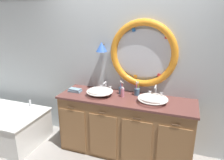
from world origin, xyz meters
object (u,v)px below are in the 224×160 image
object	(u,v)px
toothbrush_holder_right	(137,91)
folded_hand_towel	(75,90)
toothbrush_holder_left	(121,90)
soap_dispenser	(123,92)
sink_basin_left	(100,91)
sink_basin_right	(153,99)

from	to	relation	value
toothbrush_holder_right	folded_hand_towel	world-z (taller)	toothbrush_holder_right
toothbrush_holder_left	soap_dispenser	size ratio (longest dim) A/B	1.35
soap_dispenser	toothbrush_holder_right	bearing A→B (deg)	35.81
sink_basin_left	soap_dispenser	distance (m)	0.33
sink_basin_left	toothbrush_holder_right	bearing A→B (deg)	19.97
sink_basin_left	soap_dispenser	size ratio (longest dim) A/B	2.54
toothbrush_holder_right	sink_basin_left	bearing A→B (deg)	-160.03
sink_basin_left	toothbrush_holder_left	size ratio (longest dim) A/B	1.87
soap_dispenser	folded_hand_towel	distance (m)	0.75
sink_basin_left	toothbrush_holder_left	xyz separation A→B (m)	(0.28, 0.16, 0.00)
sink_basin_left	toothbrush_holder_right	size ratio (longest dim) A/B	1.80
sink_basin_right	toothbrush_holder_left	xyz separation A→B (m)	(-0.49, 0.16, 0.01)
toothbrush_holder_left	toothbrush_holder_right	world-z (taller)	toothbrush_holder_right
sink_basin_left	folded_hand_towel	size ratio (longest dim) A/B	1.95
toothbrush_holder_right	folded_hand_towel	distance (m)	0.94
toothbrush_holder_right	soap_dispenser	xyz separation A→B (m)	(-0.18, -0.13, 0.01)
sink_basin_right	sink_basin_left	bearing A→B (deg)	-180.00
sink_basin_left	toothbrush_holder_right	world-z (taller)	toothbrush_holder_right
sink_basin_left	toothbrush_holder_left	distance (m)	0.32
toothbrush_holder_left	toothbrush_holder_right	distance (m)	0.23
toothbrush_holder_right	folded_hand_towel	bearing A→B (deg)	-168.87
toothbrush_holder_right	sink_basin_right	bearing A→B (deg)	-35.57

